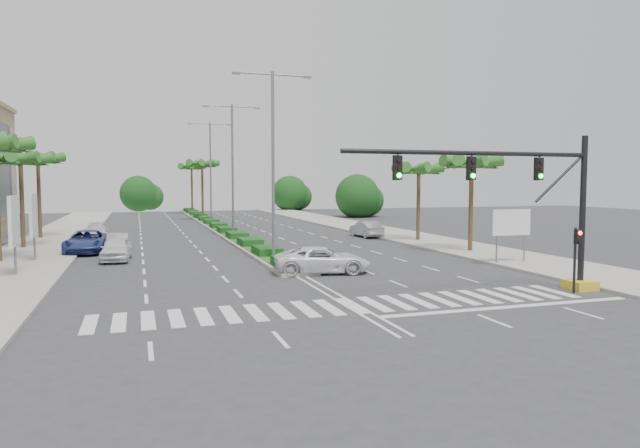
# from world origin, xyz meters

# --- Properties ---
(ground) EXTENTS (160.00, 160.00, 0.00)m
(ground) POSITION_xyz_m (0.00, 0.00, 0.00)
(ground) COLOR #333335
(ground) RESTS_ON ground
(footpath_right) EXTENTS (6.00, 120.00, 0.15)m
(footpath_right) POSITION_xyz_m (15.20, 20.00, 0.07)
(footpath_right) COLOR gray
(footpath_right) RESTS_ON ground
(footpath_left) EXTENTS (6.00, 120.00, 0.15)m
(footpath_left) POSITION_xyz_m (-15.20, 20.00, 0.07)
(footpath_left) COLOR gray
(footpath_left) RESTS_ON ground
(median) EXTENTS (2.20, 75.00, 0.20)m
(median) POSITION_xyz_m (0.00, 45.00, 0.10)
(median) COLOR gray
(median) RESTS_ON ground
(median_grass) EXTENTS (1.80, 75.00, 0.04)m
(median_grass) POSITION_xyz_m (0.00, 45.00, 0.22)
(median_grass) COLOR #21531C
(median_grass) RESTS_ON median
(signal_gantry) EXTENTS (12.60, 1.20, 7.20)m
(signal_gantry) POSITION_xyz_m (9.27, -0.00, 3.46)
(signal_gantry) COLOR gold
(signal_gantry) RESTS_ON ground
(pedestrian_signal) EXTENTS (0.28, 0.36, 3.00)m
(pedestrian_signal) POSITION_xyz_m (10.60, -0.68, 2.04)
(pedestrian_signal) COLOR black
(pedestrian_signal) RESTS_ON ground
(direction_sign) EXTENTS (2.70, 0.11, 3.40)m
(direction_sign) POSITION_xyz_m (13.50, 7.99, 2.45)
(direction_sign) COLOR slate
(direction_sign) RESTS_ON ground
(billboard_near) EXTENTS (0.18, 2.10, 4.35)m
(billboard_near) POSITION_xyz_m (-14.50, 12.00, 2.96)
(billboard_near) COLOR slate
(billboard_near) RESTS_ON ground
(billboard_far) EXTENTS (0.18, 2.10, 4.35)m
(billboard_far) POSITION_xyz_m (-14.50, 18.00, 2.96)
(billboard_far) COLOR slate
(billboard_far) RESTS_ON ground
(palm_left_far) EXTENTS (4.57, 4.68, 7.35)m
(palm_left_far) POSITION_xyz_m (-16.50, 26.00, 6.50)
(palm_left_far) COLOR brown
(palm_left_far) RESTS_ON ground
(palm_left_end) EXTENTS (4.57, 4.68, 7.75)m
(palm_left_end) POSITION_xyz_m (-16.50, 34.00, 6.88)
(palm_left_end) COLOR brown
(palm_left_end) RESTS_ON ground
(palm_right_near) EXTENTS (4.57, 4.68, 7.05)m
(palm_right_near) POSITION_xyz_m (14.50, 14.00, 6.20)
(palm_right_near) COLOR brown
(palm_right_near) RESTS_ON ground
(palm_right_far) EXTENTS (4.57, 4.68, 6.75)m
(palm_right_far) POSITION_xyz_m (14.50, 22.00, 5.91)
(palm_right_far) COLOR brown
(palm_right_far) RESTS_ON ground
(palm_median_a) EXTENTS (4.57, 4.68, 8.05)m
(palm_median_a) POSITION_xyz_m (0.00, 55.00, 7.17)
(palm_median_a) COLOR brown
(palm_median_a) RESTS_ON ground
(palm_median_b) EXTENTS (4.57, 4.68, 8.05)m
(palm_median_b) POSITION_xyz_m (0.00, 70.00, 7.17)
(palm_median_b) COLOR brown
(palm_median_b) RESTS_ON ground
(streetlight_near) EXTENTS (5.10, 0.25, 12.00)m
(streetlight_near) POSITION_xyz_m (0.00, 14.00, 6.81)
(streetlight_near) COLOR slate
(streetlight_near) RESTS_ON ground
(streetlight_mid) EXTENTS (5.10, 0.25, 12.00)m
(streetlight_mid) POSITION_xyz_m (0.00, 30.00, 6.81)
(streetlight_mid) COLOR slate
(streetlight_mid) RESTS_ON ground
(streetlight_far) EXTENTS (5.10, 0.25, 12.00)m
(streetlight_far) POSITION_xyz_m (0.00, 46.00, 6.81)
(streetlight_far) COLOR slate
(streetlight_far) RESTS_ON ground
(car_parked_a) EXTENTS (2.03, 4.50, 1.50)m
(car_parked_a) POSITION_xyz_m (-9.63, 17.20, 0.75)
(car_parked_a) COLOR silver
(car_parked_a) RESTS_ON ground
(car_parked_b) EXTENTS (1.71, 4.25, 1.37)m
(car_parked_b) POSITION_xyz_m (-9.66, 21.76, 0.69)
(car_parked_b) COLOR #B5B4B9
(car_parked_b) RESTS_ON ground
(car_parked_c) EXTENTS (2.95, 5.88, 1.60)m
(car_parked_c) POSITION_xyz_m (-11.80, 22.23, 0.80)
(car_parked_c) COLOR navy
(car_parked_c) RESTS_ON ground
(car_parked_d) EXTENTS (1.97, 4.79, 1.39)m
(car_parked_d) POSITION_xyz_m (-11.80, 32.47, 0.69)
(car_parked_d) COLOR silver
(car_parked_d) RESTS_ON ground
(car_crossing) EXTENTS (5.66, 3.32, 1.48)m
(car_crossing) POSITION_xyz_m (1.46, 8.34, 0.74)
(car_crossing) COLOR white
(car_crossing) RESTS_ON ground
(car_right) EXTENTS (1.79, 4.55, 1.47)m
(car_right) POSITION_xyz_m (11.79, 26.99, 0.74)
(car_right) COLOR #B0B0B5
(car_right) RESTS_ON ground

